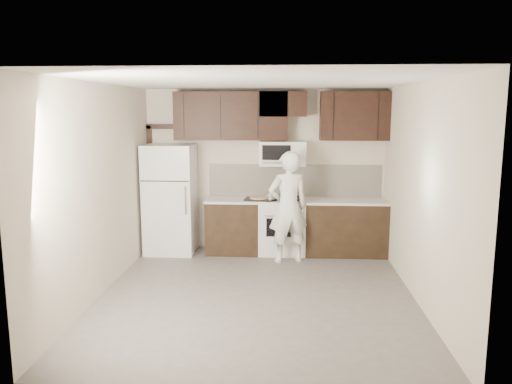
# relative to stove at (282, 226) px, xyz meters

# --- Properties ---
(floor) EXTENTS (4.50, 4.50, 0.00)m
(floor) POSITION_rel_stove_xyz_m (-0.30, -1.94, -0.46)
(floor) COLOR #565451
(floor) RESTS_ON ground
(back_wall) EXTENTS (4.00, 0.00, 4.00)m
(back_wall) POSITION_rel_stove_xyz_m (-0.30, 0.31, 0.89)
(back_wall) COLOR beige
(back_wall) RESTS_ON ground
(ceiling) EXTENTS (4.50, 4.50, 0.00)m
(ceiling) POSITION_rel_stove_xyz_m (-0.30, -1.94, 2.24)
(ceiling) COLOR white
(ceiling) RESTS_ON back_wall
(counter_run) EXTENTS (2.95, 0.64, 0.91)m
(counter_run) POSITION_rel_stove_xyz_m (0.30, 0.00, -0.00)
(counter_run) COLOR black
(counter_run) RESTS_ON floor
(stove) EXTENTS (0.76, 0.66, 0.94)m
(stove) POSITION_rel_stove_xyz_m (0.00, 0.00, 0.00)
(stove) COLOR silver
(stove) RESTS_ON floor
(backsplash) EXTENTS (2.90, 0.02, 0.54)m
(backsplash) POSITION_rel_stove_xyz_m (0.20, 0.30, 0.72)
(backsplash) COLOR silver
(backsplash) RESTS_ON counter_run
(upper_cabinets) EXTENTS (3.48, 0.35, 0.78)m
(upper_cabinets) POSITION_rel_stove_xyz_m (-0.09, 0.14, 1.82)
(upper_cabinets) COLOR black
(upper_cabinets) RESTS_ON back_wall
(microwave) EXTENTS (0.76, 0.42, 0.40)m
(microwave) POSITION_rel_stove_xyz_m (-0.00, 0.12, 1.19)
(microwave) COLOR silver
(microwave) RESTS_ON upper_cabinets
(refrigerator) EXTENTS (0.80, 0.76, 1.80)m
(refrigerator) POSITION_rel_stove_xyz_m (-1.85, -0.05, 0.44)
(refrigerator) COLOR silver
(refrigerator) RESTS_ON floor
(door_trim) EXTENTS (0.50, 0.08, 2.12)m
(door_trim) POSITION_rel_stove_xyz_m (-2.22, 0.27, 0.79)
(door_trim) COLOR black
(door_trim) RESTS_ON floor
(saucepan) EXTENTS (0.30, 0.17, 0.17)m
(saucepan) POSITION_rel_stove_xyz_m (-0.18, -0.15, 0.52)
(saucepan) COLOR silver
(saucepan) RESTS_ON stove
(baking_tray) EXTENTS (0.48, 0.38, 0.02)m
(baking_tray) POSITION_rel_stove_xyz_m (-0.38, -0.09, 0.46)
(baking_tray) COLOR black
(baking_tray) RESTS_ON counter_run
(pizza) EXTENTS (0.33, 0.33, 0.02)m
(pizza) POSITION_rel_stove_xyz_m (-0.38, -0.09, 0.48)
(pizza) COLOR #D3BC8D
(pizza) RESTS_ON baking_tray
(person) EXTENTS (0.74, 0.60, 1.74)m
(person) POSITION_rel_stove_xyz_m (0.09, -0.49, 0.41)
(person) COLOR white
(person) RESTS_ON floor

